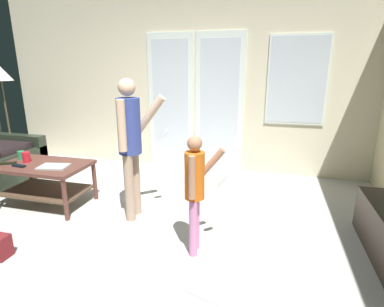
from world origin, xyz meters
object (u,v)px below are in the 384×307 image
at_px(cup_near_edge, 26,157).
at_px(dvd_remote_slim, 8,163).
at_px(person_child, 195,185).
at_px(laptop_closed, 54,167).
at_px(person_adult, 131,138).
at_px(coffee_table, 45,175).
at_px(tv_remote_black, 19,166).
at_px(loose_keyboard, 214,297).
at_px(cup_by_laptop, 21,155).
at_px(floor_lamp, 1,78).

height_order(cup_near_edge, dvd_remote_slim, cup_near_edge).
distance_m(person_child, laptop_closed, 1.83).
bearing_deg(person_adult, cup_near_edge, 178.48).
xyz_separation_m(cup_near_edge, dvd_remote_slim, (-0.15, -0.13, -0.05)).
bearing_deg(coffee_table, laptop_closed, -19.27).
relative_size(person_child, tv_remote_black, 6.31).
xyz_separation_m(coffee_table, tv_remote_black, (-0.20, -0.15, 0.15)).
distance_m(loose_keyboard, laptop_closed, 2.32).
relative_size(cup_by_laptop, dvd_remote_slim, 0.60).
bearing_deg(loose_keyboard, coffee_table, 155.47).
bearing_deg(cup_near_edge, coffee_table, -4.58).
bearing_deg(loose_keyboard, tv_remote_black, 160.39).
bearing_deg(dvd_remote_slim, cup_near_edge, 9.88).
xyz_separation_m(tv_remote_black, dvd_remote_slim, (-0.19, 0.05, 0.00)).
bearing_deg(coffee_table, floor_lamp, 144.26).
height_order(person_child, floor_lamp, floor_lamp).
bearing_deg(cup_near_edge, tv_remote_black, -74.81).
xyz_separation_m(floor_lamp, tv_remote_black, (1.47, -1.36, -0.91)).
bearing_deg(cup_by_laptop, cup_near_edge, -27.56).
bearing_deg(cup_near_edge, floor_lamp, 140.29).
bearing_deg(laptop_closed, cup_near_edge, 158.70).
bearing_deg(floor_lamp, person_adult, -23.35).
bearing_deg(tv_remote_black, person_adult, 12.69).
bearing_deg(loose_keyboard, dvd_remote_slim, 160.83).
height_order(floor_lamp, tv_remote_black, floor_lamp).
relative_size(loose_keyboard, laptop_closed, 1.44).
relative_size(coffee_table, cup_by_laptop, 9.95).
xyz_separation_m(loose_keyboard, tv_remote_black, (-2.45, 0.87, 0.51)).
height_order(person_adult, person_child, person_adult).
relative_size(loose_keyboard, cup_by_laptop, 4.46).
distance_m(floor_lamp, cup_by_laptop, 1.90).
distance_m(laptop_closed, cup_near_edge, 0.46).
distance_m(loose_keyboard, cup_by_laptop, 2.93).
bearing_deg(person_child, floor_lamp, 155.06).
height_order(person_adult, laptop_closed, person_adult).
distance_m(person_adult, loose_keyboard, 1.74).
distance_m(coffee_table, dvd_remote_slim, 0.43).
xyz_separation_m(floor_lamp, loose_keyboard, (3.92, -2.23, -1.43)).
bearing_deg(person_adult, person_child, -30.12).
relative_size(person_child, floor_lamp, 0.65).
bearing_deg(cup_by_laptop, floor_lamp, 139.08).
bearing_deg(dvd_remote_slim, loose_keyboard, -50.28).
bearing_deg(dvd_remote_slim, coffee_table, -15.79).
bearing_deg(cup_near_edge, person_child, -13.00).
bearing_deg(loose_keyboard, cup_near_edge, 157.26).
height_order(person_adult, cup_near_edge, person_adult).
height_order(coffee_table, floor_lamp, floor_lamp).
height_order(loose_keyboard, cup_by_laptop, cup_by_laptop).
xyz_separation_m(floor_lamp, dvd_remote_slim, (1.28, -1.31, -0.91)).
relative_size(coffee_table, dvd_remote_slim, 6.02).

